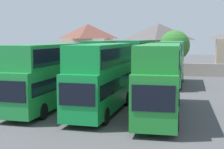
# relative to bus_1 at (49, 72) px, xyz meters

# --- Properties ---
(ground) EXTENTS (140.00, 140.00, 0.00)m
(ground) POSITION_rel_bus_1_xyz_m (4.30, 17.70, -2.78)
(ground) COLOR #4C4C4F
(depot_boundary_wall) EXTENTS (56.00, 0.50, 1.80)m
(depot_boundary_wall) POSITION_rel_bus_1_xyz_m (4.30, 25.24, -1.88)
(depot_boundary_wall) COLOR gray
(depot_boundary_wall) RESTS_ON ground
(bus_1) EXTENTS (2.61, 11.08, 4.94)m
(bus_1) POSITION_rel_bus_1_xyz_m (0.00, 0.00, 0.00)
(bus_1) COLOR #1F8B3C
(bus_1) RESTS_ON ground
(bus_2) EXTENTS (2.60, 10.17, 4.97)m
(bus_2) POSITION_rel_bus_1_xyz_m (4.40, -0.51, 0.02)
(bus_2) COLOR #148D3C
(bus_2) RESTS_ON ground
(bus_3) EXTENTS (3.22, 12.06, 4.98)m
(bus_3) POSITION_rel_bus_1_xyz_m (8.57, -0.34, 0.03)
(bus_3) COLOR #218630
(bus_3) RESTS_ON ground
(bus_4) EXTENTS (3.02, 11.24, 5.04)m
(bus_4) POSITION_rel_bus_1_xyz_m (-0.31, 15.26, 0.06)
(bus_4) COLOR #148236
(bus_4) RESTS_ON ground
(bus_5) EXTENTS (2.70, 11.60, 5.13)m
(bus_5) POSITION_rel_bus_1_xyz_m (4.13, 15.13, 0.10)
(bus_5) COLOR #1E7A41
(bus_5) RESTS_ON ground
(bus_6) EXTENTS (2.87, 10.33, 4.96)m
(bus_6) POSITION_rel_bus_1_xyz_m (7.98, 15.24, 0.01)
(bus_6) COLOR #1C823E
(bus_6) RESTS_ON ground
(house_terrace_left) EXTENTS (8.16, 6.41, 7.85)m
(house_terrace_left) POSITION_rel_bus_1_xyz_m (-8.55, 34.58, 1.23)
(house_terrace_left) COLOR beige
(house_terrace_left) RESTS_ON ground
(house_terrace_centre) EXTENTS (8.58, 6.52, 7.78)m
(house_terrace_centre) POSITION_rel_bus_1_xyz_m (4.38, 33.09, 1.20)
(house_terrace_centre) COLOR beige
(house_terrace_centre) RESTS_ON ground
(tree_left_of_lot) EXTENTS (4.50, 4.50, 6.51)m
(tree_left_of_lot) POSITION_rel_bus_1_xyz_m (7.44, 27.74, 1.45)
(tree_left_of_lot) COLOR brown
(tree_left_of_lot) RESTS_ON ground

